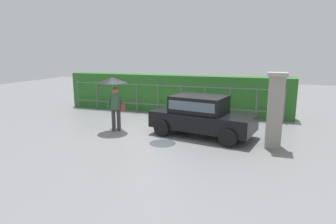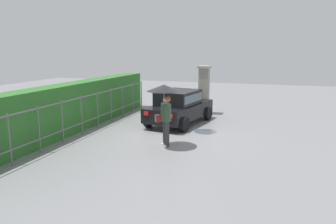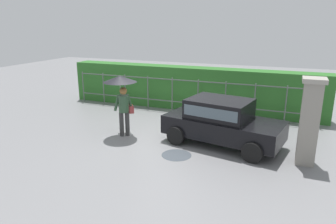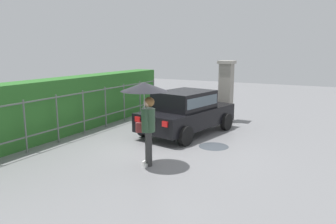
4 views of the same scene
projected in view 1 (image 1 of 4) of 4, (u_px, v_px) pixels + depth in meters
ground_plane at (149, 132)px, 11.07m from camera, size 40.00×40.00×0.00m
car at (201, 114)px, 10.46m from camera, size 3.95×2.41×1.48m
pedestrian at (114, 90)px, 10.92m from camera, size 1.13×1.13×2.09m
gate_pillar at (275, 110)px, 9.05m from camera, size 0.60×0.60×2.42m
fence_section at (169, 98)px, 14.00m from camera, size 10.63×0.05×1.50m
hedge_row at (174, 94)px, 14.64m from camera, size 11.58×0.90×1.90m
puddle_near at (163, 143)px, 9.66m from camera, size 0.90×0.90×0.00m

